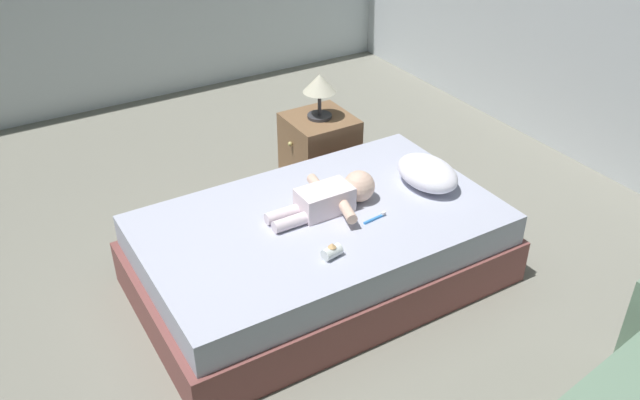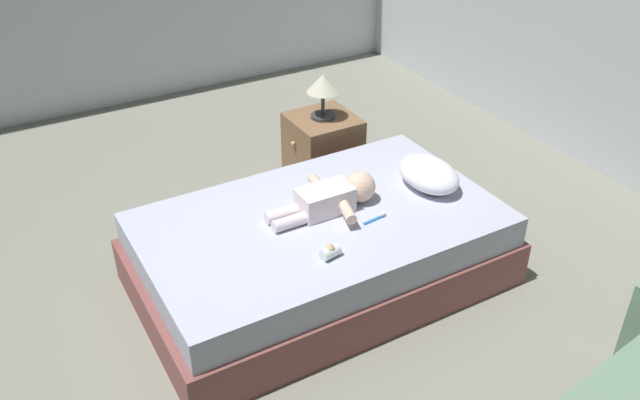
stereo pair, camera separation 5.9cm
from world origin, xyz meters
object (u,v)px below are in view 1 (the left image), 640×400
(bed, at_px, (320,250))
(lamp, at_px, (320,86))
(baby_bottle, at_px, (332,251))
(toothbrush, at_px, (375,218))
(nightstand, at_px, (320,150))
(baby, at_px, (333,197))
(pillow, at_px, (427,173))

(bed, bearing_deg, lamp, 149.19)
(bed, bearing_deg, baby_bottle, -21.77)
(bed, height_order, baby_bottle, baby_bottle)
(toothbrush, bearing_deg, lamp, 163.69)
(nightstand, bearing_deg, bed, -30.80)
(bed, bearing_deg, baby, 106.72)
(nightstand, bearing_deg, baby, -26.75)
(nightstand, height_order, lamp, lamp)
(bed, height_order, baby, baby)
(toothbrush, height_order, lamp, lamp)
(lamp, bearing_deg, baby_bottle, -28.57)
(toothbrush, height_order, nightstand, nightstand)
(pillow, distance_m, baby_bottle, 0.86)
(bed, xyz_separation_m, baby_bottle, (0.33, -0.13, 0.25))
(toothbrush, bearing_deg, bed, -126.95)
(bed, xyz_separation_m, nightstand, (-0.93, 0.55, 0.03))
(pillow, height_order, baby, baby)
(toothbrush, distance_m, nightstand, 1.16)
(bed, distance_m, baby_bottle, 0.43)
(baby, bearing_deg, bed, -73.28)
(nightstand, height_order, baby_bottle, baby_bottle)
(bed, distance_m, nightstand, 1.08)
(toothbrush, xyz_separation_m, lamp, (-1.10, 0.32, 0.27))
(baby, bearing_deg, baby_bottle, -32.84)
(bed, bearing_deg, pillow, 87.27)
(pillow, distance_m, lamp, 0.99)
(baby, relative_size, baby_bottle, 5.99)
(bed, height_order, toothbrush, toothbrush)
(pillow, height_order, nightstand, pillow)
(bed, relative_size, toothbrush, 13.51)
(pillow, relative_size, lamp, 1.36)
(baby, xyz_separation_m, baby_bottle, (0.36, -0.23, -0.04))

